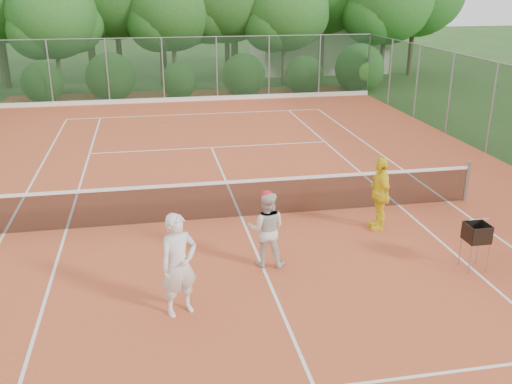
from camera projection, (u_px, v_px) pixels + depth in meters
ground at (241, 218)px, 13.92m from camera, size 120.00×120.00×0.00m
clay_court at (241, 218)px, 13.92m from camera, size 18.00×36.00×0.02m
club_building at (317, 47)px, 37.11m from camera, size 8.00×5.00×3.00m
tennis_net at (241, 198)px, 13.74m from camera, size 11.97×0.10×1.10m
player_white at (179, 265)px, 9.59m from camera, size 0.78×0.66×1.83m
player_center_grp at (267, 229)px, 11.31m from camera, size 0.89×0.78×1.60m
player_yellow at (380, 193)px, 13.01m from camera, size 0.46×1.02×1.72m
ball_hopper at (477, 233)px, 11.15m from camera, size 0.42×0.42×0.97m
stray_ball_a at (166, 125)px, 22.77m from camera, size 0.07×0.07×0.07m
stray_ball_b at (185, 107)px, 26.12m from camera, size 0.07×0.07×0.07m
stray_ball_c at (258, 112)px, 25.07m from camera, size 0.07×0.07×0.07m
court_markings at (241, 217)px, 13.91m from camera, size 11.03×23.83×0.01m
fence_back at (190, 69)px, 27.23m from camera, size 18.07×0.07×3.00m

